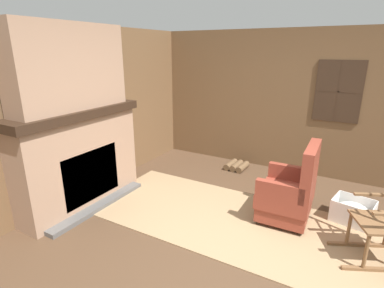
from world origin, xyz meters
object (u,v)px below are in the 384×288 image
at_px(decorative_plate_on_mantel, 66,101).
at_px(armchair, 290,194).
at_px(oil_lamp_vase, 34,107).
at_px(laundry_basket, 353,211).
at_px(storage_case, 102,97).
at_px(firewood_stack, 237,166).

bearing_deg(decorative_plate_on_mantel, armchair, 20.80).
bearing_deg(oil_lamp_vase, laundry_basket, 28.32).
xyz_separation_m(armchair, oil_lamp_vase, (-2.65, -1.46, 1.08)).
bearing_deg(armchair, decorative_plate_on_mantel, 19.30).
xyz_separation_m(oil_lamp_vase, decorative_plate_on_mantel, (-0.02, 0.45, 0.00)).
relative_size(armchair, laundry_basket, 1.95).
bearing_deg(decorative_plate_on_mantel, storage_case, 88.04).
xyz_separation_m(armchair, storage_case, (-2.64, -0.42, 1.06)).
bearing_deg(armchair, laundry_basket, -155.41).
bearing_deg(storage_case, armchair, 9.13).
bearing_deg(laundry_basket, storage_case, -167.01).
relative_size(armchair, storage_case, 4.75).
xyz_separation_m(firewood_stack, oil_lamp_vase, (-1.45, -2.75, 1.40)).
height_order(storage_case, decorative_plate_on_mantel, decorative_plate_on_mantel).
xyz_separation_m(firewood_stack, decorative_plate_on_mantel, (-1.47, -2.30, 1.40)).
height_order(armchair, oil_lamp_vase, oil_lamp_vase).
bearing_deg(firewood_stack, oil_lamp_vase, -117.84).
xyz_separation_m(armchair, laundry_basket, (0.71, 0.35, -0.22)).
distance_m(oil_lamp_vase, storage_case, 1.04).
distance_m(laundry_basket, oil_lamp_vase, 4.03).
distance_m(laundry_basket, storage_case, 3.68).
bearing_deg(storage_case, oil_lamp_vase, -90.01).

